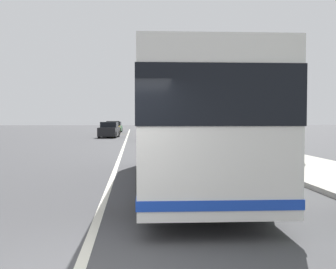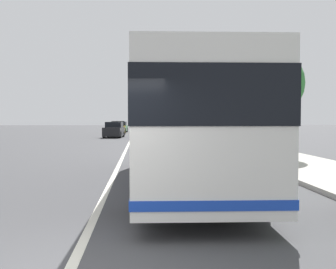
{
  "view_description": "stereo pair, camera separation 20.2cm",
  "coord_description": "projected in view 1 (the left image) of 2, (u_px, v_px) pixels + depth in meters",
  "views": [
    {
      "loc": [
        -4.63,
        -0.69,
        1.91
      ],
      "look_at": [
        7.43,
        -1.71,
        1.43
      ],
      "focal_mm": 43.42,
      "sensor_mm": 36.0,
      "label": 1
    },
    {
      "loc": [
        -4.64,
        -0.89,
        1.91
      ],
      "look_at": [
        7.43,
        -1.71,
        1.43
      ],
      "focal_mm": 43.42,
      "sensor_mm": 36.0,
      "label": 2
    }
  ],
  "objects": [
    {
      "name": "lane_divider_line",
      "position": [
        115.0,
        171.0,
        14.58
      ],
      "size": [
        110.0,
        0.16,
        0.01
      ],
      "primitive_type": "cube",
      "color": "silver",
      "rests_on": "ground"
    },
    {
      "name": "roadside_tree_mid_block",
      "position": [
        267.0,
        84.0,
        18.7
      ],
      "size": [
        3.1,
        3.1,
        5.06
      ],
      "color": "brown",
      "rests_on": "ground"
    },
    {
      "name": "car_ahead_same_lane",
      "position": [
        113.0,
        128.0,
        49.68
      ],
      "size": [
        4.2,
        1.89,
        1.58
      ],
      "rotation": [
        0.0,
        0.0,
        3.18
      ],
      "color": "gold",
      "rests_on": "ground"
    },
    {
      "name": "car_behind_bus",
      "position": [
        155.0,
        132.0,
        35.26
      ],
      "size": [
        3.98,
        1.99,
        1.45
      ],
      "rotation": [
        0.0,
        0.0,
        -0.04
      ],
      "color": "black",
      "rests_on": "ground"
    },
    {
      "name": "coach_bus",
      "position": [
        185.0,
        121.0,
        11.62
      ],
      "size": [
        11.34,
        2.92,
        3.18
      ],
      "rotation": [
        0.0,
        0.0,
        -0.03
      ],
      "color": "silver",
      "rests_on": "ground"
    },
    {
      "name": "car_side_street",
      "position": [
        109.0,
        130.0,
        40.45
      ],
      "size": [
        4.24,
        2.02,
        1.55
      ],
      "rotation": [
        0.0,
        0.0,
        3.07
      ],
      "color": "black",
      "rests_on": "ground"
    },
    {
      "name": "car_oncoming",
      "position": [
        114.0,
        127.0,
        55.17
      ],
      "size": [
        4.44,
        2.1,
        1.46
      ],
      "rotation": [
        0.0,
        0.0,
        3.1
      ],
      "color": "#2D7238",
      "rests_on": "ground"
    },
    {
      "name": "sidewalk_curb",
      "position": [
        309.0,
        167.0,
        15.18
      ],
      "size": [
        110.0,
        3.6,
        0.14
      ],
      "primitive_type": "cube",
      "color": "#B2ADA3",
      "rests_on": "ground"
    }
  ]
}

